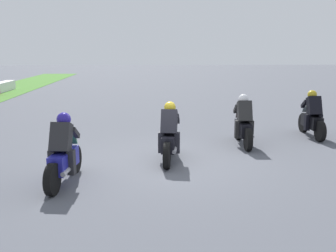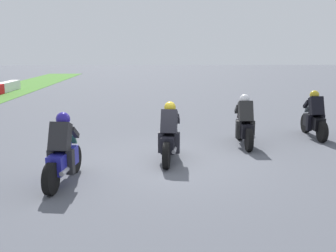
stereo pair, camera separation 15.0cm
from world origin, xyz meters
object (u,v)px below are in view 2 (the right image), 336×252
object	(u,v)px
rider_lane_b	(245,125)
rider_lane_c	(170,137)
rider_lane_d	(63,154)
rider_lane_a	(314,118)

from	to	relation	value
rider_lane_b	rider_lane_c	world-z (taller)	same
rider_lane_d	rider_lane_a	bearing A→B (deg)	-52.85
rider_lane_b	rider_lane_c	distance (m)	2.74
rider_lane_c	rider_lane_d	bearing A→B (deg)	132.71
rider_lane_a	rider_lane_c	xyz separation A→B (m)	(-2.45, 4.80, 0.00)
rider_lane_a	rider_lane_c	bearing A→B (deg)	119.33
rider_lane_b	rider_lane_c	xyz separation A→B (m)	(-1.50, 2.30, 0.00)
rider_lane_a	rider_lane_b	xyz separation A→B (m)	(-0.96, 2.51, 0.00)
rider_lane_a	rider_lane_b	size ratio (longest dim) A/B	1.00
rider_lane_a	rider_lane_d	size ratio (longest dim) A/B	1.00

